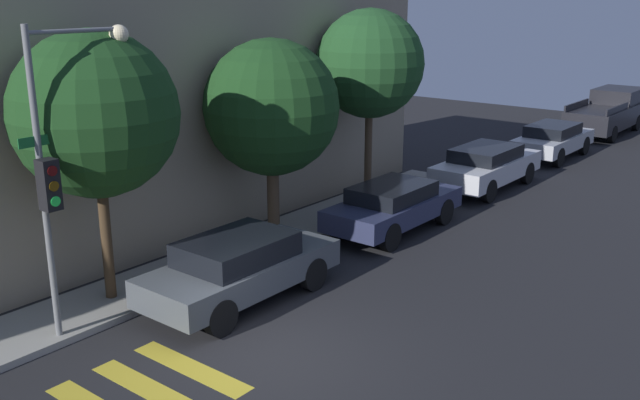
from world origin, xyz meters
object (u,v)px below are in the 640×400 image
(sedan_near_corner, at_px, (240,267))
(sedan_middle, at_px, (393,205))
(tree_near_corner, at_px, (95,115))
(traffic_light_pole, at_px, (63,146))
(sedan_far_end, at_px, (486,166))
(pickup_truck, at_px, (608,112))
(tree_midblock, at_px, (272,108))
(tree_far_end, at_px, (370,64))
(sedan_tail_of_row, at_px, (553,139))

(sedan_near_corner, relative_size, sedan_middle, 1.01)
(tree_near_corner, bearing_deg, sedan_near_corner, -49.44)
(traffic_light_pole, distance_m, sedan_far_end, 14.68)
(sedan_middle, relative_size, pickup_truck, 0.77)
(tree_near_corner, bearing_deg, tree_midblock, -0.00)
(tree_far_end, bearing_deg, tree_midblock, 180.00)
(sedan_far_end, xyz_separation_m, pickup_truck, (12.38, -0.00, 0.20))
(sedan_near_corner, distance_m, tree_near_corner, 4.17)
(traffic_light_pole, distance_m, tree_near_corner, 1.48)
(sedan_tail_of_row, bearing_deg, sedan_middle, 180.00)
(sedan_middle, distance_m, tree_far_end, 4.39)
(sedan_middle, distance_m, sedan_tail_of_row, 11.31)
(sedan_tail_of_row, bearing_deg, sedan_far_end, 180.00)
(sedan_near_corner, bearing_deg, sedan_middle, -0.00)
(sedan_near_corner, xyz_separation_m, sedan_far_end, (11.38, 0.00, 0.01))
(sedan_near_corner, relative_size, sedan_tail_of_row, 1.01)
(sedan_far_end, xyz_separation_m, tree_midblock, (-8.09, 2.04, 2.69))
(sedan_far_end, xyz_separation_m, tree_far_end, (-3.84, 2.04, 3.44))
(pickup_truck, relative_size, tree_far_end, 0.98)
(sedan_near_corner, distance_m, tree_far_end, 8.53)
(pickup_truck, height_order, tree_near_corner, tree_near_corner)
(sedan_near_corner, bearing_deg, sedan_tail_of_row, -0.00)
(traffic_light_pole, xyz_separation_m, sedan_near_corner, (2.96, -1.27, -2.86))
(tree_midblock, distance_m, tree_far_end, 4.31)
(sedan_middle, distance_m, pickup_truck, 17.94)
(pickup_truck, bearing_deg, tree_near_corner, 175.42)
(tree_near_corner, distance_m, tree_far_end, 9.29)
(sedan_tail_of_row, height_order, pickup_truck, pickup_truck)
(traffic_light_pole, distance_m, tree_midblock, 6.30)
(tree_far_end, bearing_deg, traffic_light_pole, -175.80)
(traffic_light_pole, xyz_separation_m, sedan_tail_of_row, (20.10, -1.27, -2.90))
(sedan_middle, distance_m, sedan_far_end, 5.56)
(traffic_light_pole, xyz_separation_m, sedan_far_end, (14.34, -1.27, -2.86))
(pickup_truck, distance_m, tree_near_corner, 25.76)
(sedan_middle, relative_size, tree_near_corner, 0.79)
(sedan_tail_of_row, xyz_separation_m, pickup_truck, (6.63, 0.00, 0.24))
(sedan_near_corner, bearing_deg, tree_far_end, 15.18)
(sedan_middle, xyz_separation_m, sedan_far_end, (5.56, 0.00, 0.04))
(traffic_light_pole, height_order, sedan_tail_of_row, traffic_light_pole)
(sedan_near_corner, height_order, tree_midblock, tree_midblock)
(pickup_truck, xyz_separation_m, tree_near_corner, (-25.51, 2.04, 2.98))
(sedan_middle, distance_m, tree_midblock, 4.25)
(sedan_tail_of_row, distance_m, tree_midblock, 14.26)
(sedan_middle, xyz_separation_m, pickup_truck, (17.94, 0.00, 0.24))
(sedan_near_corner, height_order, sedan_middle, sedan_near_corner)
(tree_far_end, bearing_deg, sedan_tail_of_row, -12.02)
(pickup_truck, relative_size, tree_near_corner, 1.02)
(traffic_light_pole, height_order, tree_midblock, traffic_light_pole)
(sedan_middle, xyz_separation_m, tree_near_corner, (-7.57, 2.04, 3.22))
(traffic_light_pole, distance_m, pickup_truck, 26.89)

